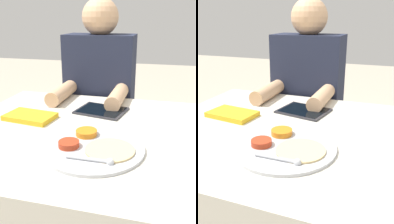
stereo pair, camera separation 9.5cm
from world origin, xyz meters
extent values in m
cube|color=beige|center=(0.00, 0.00, 0.38)|extent=(0.92, 0.83, 0.76)
cylinder|color=#B7BABF|center=(0.09, -0.14, 0.76)|extent=(0.32, 0.32, 0.01)
cylinder|color=orange|center=(0.05, -0.07, 0.78)|extent=(0.07, 0.07, 0.02)
cylinder|color=#A83319|center=(0.02, -0.16, 0.78)|extent=(0.06, 0.06, 0.02)
cylinder|color=#DBBC7F|center=(0.15, -0.16, 0.77)|extent=(0.15, 0.15, 0.01)
cylinder|color=#B7BABF|center=(0.10, -0.23, 0.77)|extent=(0.13, 0.01, 0.01)
sphere|color=#B7BABF|center=(0.17, -0.23, 0.77)|extent=(0.02, 0.02, 0.02)
cube|color=silver|center=(-0.22, 0.04, 0.76)|extent=(0.20, 0.14, 0.01)
cube|color=gold|center=(-0.22, 0.04, 0.77)|extent=(0.21, 0.14, 0.02)
cube|color=#28282D|center=(0.04, 0.20, 0.76)|extent=(0.23, 0.19, 0.01)
cube|color=black|center=(0.04, 0.20, 0.77)|extent=(0.21, 0.17, 0.00)
cube|color=black|center=(-0.05, 0.54, 0.22)|extent=(0.33, 0.22, 0.44)
cube|color=#1E2338|center=(-0.05, 0.54, 0.75)|extent=(0.37, 0.20, 0.62)
sphere|color=tan|center=(-0.05, 0.54, 1.15)|extent=(0.19, 0.19, 0.19)
cylinder|color=tan|center=(-0.19, 0.32, 0.79)|extent=(0.07, 0.27, 0.07)
cylinder|color=tan|center=(0.09, 0.32, 0.79)|extent=(0.07, 0.27, 0.07)
camera|label=1|loc=(0.29, -0.84, 1.15)|focal=42.00mm
camera|label=2|loc=(0.38, -0.81, 1.15)|focal=42.00mm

